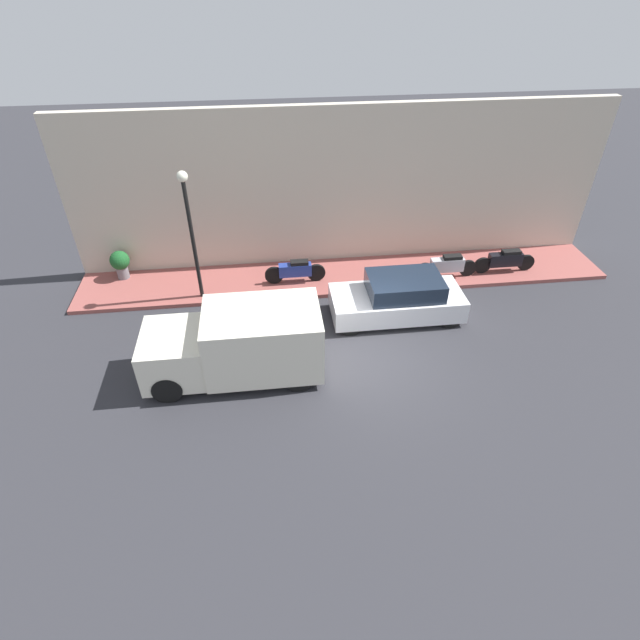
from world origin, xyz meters
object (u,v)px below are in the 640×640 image
at_px(delivery_van, 236,343).
at_px(streetlamp, 189,220).
at_px(scooter_silver, 447,265).
at_px(motorcycle_blue, 296,271).
at_px(motorcycle_black, 505,260).
at_px(potted_plant, 120,263).
at_px(parked_car, 398,298).

distance_m(delivery_van, streetlamp, 4.23).
bearing_deg(scooter_silver, streetlamp, 91.31).
bearing_deg(delivery_van, motorcycle_blue, -24.23).
relative_size(motorcycle_black, motorcycle_blue, 1.06).
distance_m(scooter_silver, motorcycle_blue, 5.10).
relative_size(scooter_silver, motorcycle_blue, 1.04).
bearing_deg(motorcycle_black, scooter_silver, 93.25).
xyz_separation_m(motorcycle_blue, potted_plant, (0.96, 5.79, 0.15)).
bearing_deg(potted_plant, delivery_van, -142.15).
height_order(parked_car, streetlamp, streetlamp).
distance_m(motorcycle_black, potted_plant, 13.04).
relative_size(delivery_van, scooter_silver, 2.17).
xyz_separation_m(parked_car, scooter_silver, (1.83, -2.14, -0.08)).
height_order(motorcycle_black, potted_plant, potted_plant).
bearing_deg(streetlamp, parked_car, -105.27).
bearing_deg(scooter_silver, potted_plant, 83.37).
bearing_deg(streetlamp, potted_plant, 61.92).
bearing_deg(motorcycle_black, parked_car, 114.68).
relative_size(parked_car, potted_plant, 4.01).
relative_size(scooter_silver, motorcycle_black, 0.98).
distance_m(parked_car, motorcycle_blue, 3.64).
bearing_deg(delivery_van, motorcycle_black, -66.53).
height_order(delivery_van, potted_plant, delivery_van).
bearing_deg(potted_plant, streetlamp, -118.08).
xyz_separation_m(motorcycle_black, streetlamp, (-0.31, 10.26, 2.22)).
bearing_deg(streetlamp, delivery_van, -161.39).
bearing_deg(motorcycle_blue, motorcycle_black, -91.46).
height_order(motorcycle_black, streetlamp, streetlamp).
xyz_separation_m(motorcycle_blue, streetlamp, (-0.49, 3.07, 2.23)).
distance_m(delivery_van, scooter_silver, 7.93).
distance_m(parked_car, streetlamp, 6.60).
bearing_deg(motorcycle_black, delivery_van, 113.47).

